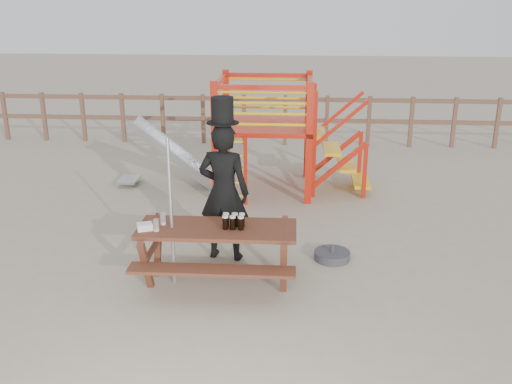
% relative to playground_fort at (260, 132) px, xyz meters
% --- Properties ---
extents(ground, '(60.00, 60.00, 0.00)m').
position_rel_playground_fort_xyz_m(ground, '(-0.12, -3.58, -1.07)').
color(ground, tan).
rests_on(ground, ground).
extents(back_fence, '(15.09, 0.09, 1.20)m').
position_rel_playground_fort_xyz_m(back_fence, '(-0.12, 3.42, -0.34)').
color(back_fence, brown).
rests_on(back_fence, ground).
extents(playground_fort, '(4.71, 1.84, 2.10)m').
position_rel_playground_fort_xyz_m(playground_fort, '(0.00, 0.00, 0.00)').
color(playground_fort, red).
rests_on(playground_fort, ground).
extents(picnic_table, '(1.94, 1.35, 0.75)m').
position_rel_playground_fort_xyz_m(picnic_table, '(-0.28, -3.81, -0.60)').
color(picnic_table, brown).
rests_on(picnic_table, ground).
extents(man_with_hat, '(0.75, 0.55, 2.21)m').
position_rel_playground_fort_xyz_m(man_with_hat, '(-0.29, -3.06, -0.08)').
color(man_with_hat, black).
rests_on(man_with_hat, ground).
extents(metal_pole, '(0.04, 0.04, 1.87)m').
position_rel_playground_fort_xyz_m(metal_pole, '(-0.83, -3.85, -0.14)').
color(metal_pole, '#B2B2B7').
rests_on(metal_pole, ground).
extents(parasol_base, '(0.49, 0.49, 0.21)m').
position_rel_playground_fort_xyz_m(parasol_base, '(1.18, -3.03, -1.01)').
color(parasol_base, '#39393F').
rests_on(parasol_base, ground).
extents(paper_bag, '(0.22, 0.20, 0.08)m').
position_rel_playground_fort_xyz_m(paper_bag, '(-1.14, -3.95, -0.28)').
color(paper_bag, white).
rests_on(paper_bag, picnic_table).
extents(stout_pints, '(0.27, 0.17, 0.17)m').
position_rel_playground_fort_xyz_m(stout_pints, '(-0.08, -3.81, -0.24)').
color(stout_pints, black).
rests_on(stout_pints, picnic_table).
extents(empty_glasses, '(0.10, 0.28, 0.15)m').
position_rel_playground_fort_xyz_m(empty_glasses, '(-0.97, -3.87, -0.25)').
color(empty_glasses, silver).
rests_on(empty_glasses, picnic_table).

